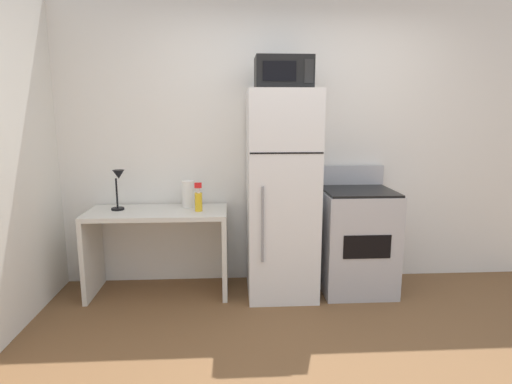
{
  "coord_description": "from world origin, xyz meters",
  "views": [
    {
      "loc": [
        -0.59,
        -2.25,
        1.58
      ],
      "look_at": [
        -0.39,
        1.1,
        0.95
      ],
      "focal_mm": 29.62,
      "sensor_mm": 36.0,
      "label": 1
    }
  ],
  "objects_px": {
    "refrigerator": "(282,195)",
    "microwave": "(283,73)",
    "spray_bottle": "(198,200)",
    "paper_towel_roll": "(188,194)",
    "desk_lamp": "(118,183)",
    "desk": "(158,235)",
    "oven_range": "(356,239)"
  },
  "relations": [
    {
      "from": "desk",
      "to": "desk_lamp",
      "type": "height_order",
      "value": "desk_lamp"
    },
    {
      "from": "paper_towel_roll",
      "to": "spray_bottle",
      "type": "bearing_deg",
      "value": -57.73
    },
    {
      "from": "desk_lamp",
      "to": "microwave",
      "type": "height_order",
      "value": "microwave"
    },
    {
      "from": "desk_lamp",
      "to": "oven_range",
      "type": "distance_m",
      "value": 2.15
    },
    {
      "from": "spray_bottle",
      "to": "desk_lamp",
      "type": "bearing_deg",
      "value": 173.64
    },
    {
      "from": "paper_towel_roll",
      "to": "microwave",
      "type": "bearing_deg",
      "value": -12.67
    },
    {
      "from": "paper_towel_roll",
      "to": "refrigerator",
      "type": "xyz_separation_m",
      "value": [
        0.82,
        -0.16,
        0.02
      ]
    },
    {
      "from": "spray_bottle",
      "to": "oven_range",
      "type": "xyz_separation_m",
      "value": [
        1.4,
        0.02,
        -0.38
      ]
    },
    {
      "from": "desk",
      "to": "paper_towel_roll",
      "type": "relative_size",
      "value": 5.01
    },
    {
      "from": "paper_towel_roll",
      "to": "microwave",
      "type": "distance_m",
      "value": 1.33
    },
    {
      "from": "desk",
      "to": "desk_lamp",
      "type": "xyz_separation_m",
      "value": [
        -0.33,
        0.03,
        0.46
      ]
    },
    {
      "from": "desk_lamp",
      "to": "oven_range",
      "type": "height_order",
      "value": "desk_lamp"
    },
    {
      "from": "spray_bottle",
      "to": "refrigerator",
      "type": "bearing_deg",
      "value": -0.05
    },
    {
      "from": "refrigerator",
      "to": "desk_lamp",
      "type": "bearing_deg",
      "value": 176.85
    },
    {
      "from": "desk",
      "to": "microwave",
      "type": "xyz_separation_m",
      "value": [
        1.08,
        -0.07,
        1.38
      ]
    },
    {
      "from": "spray_bottle",
      "to": "paper_towel_roll",
      "type": "bearing_deg",
      "value": 122.27
    },
    {
      "from": "desk_lamp",
      "to": "paper_towel_roll",
      "type": "height_order",
      "value": "desk_lamp"
    },
    {
      "from": "desk",
      "to": "refrigerator",
      "type": "relative_size",
      "value": 0.68
    },
    {
      "from": "refrigerator",
      "to": "oven_range",
      "type": "height_order",
      "value": "refrigerator"
    },
    {
      "from": "refrigerator",
      "to": "oven_range",
      "type": "relative_size",
      "value": 1.61
    },
    {
      "from": "microwave",
      "to": "spray_bottle",
      "type": "bearing_deg",
      "value": 178.25
    },
    {
      "from": "desk",
      "to": "oven_range",
      "type": "xyz_separation_m",
      "value": [
        1.76,
        -0.03,
        -0.06
      ]
    },
    {
      "from": "microwave",
      "to": "refrigerator",
      "type": "bearing_deg",
      "value": 90.32
    },
    {
      "from": "refrigerator",
      "to": "microwave",
      "type": "bearing_deg",
      "value": -89.68
    },
    {
      "from": "refrigerator",
      "to": "microwave",
      "type": "relative_size",
      "value": 3.85
    },
    {
      "from": "desk_lamp",
      "to": "paper_towel_roll",
      "type": "xyz_separation_m",
      "value": [
        0.59,
        0.09,
        -0.12
      ]
    },
    {
      "from": "desk",
      "to": "refrigerator",
      "type": "height_order",
      "value": "refrigerator"
    },
    {
      "from": "desk",
      "to": "microwave",
      "type": "height_order",
      "value": "microwave"
    },
    {
      "from": "spray_bottle",
      "to": "refrigerator",
      "type": "height_order",
      "value": "refrigerator"
    },
    {
      "from": "paper_towel_roll",
      "to": "oven_range",
      "type": "bearing_deg",
      "value": -5.53
    },
    {
      "from": "spray_bottle",
      "to": "oven_range",
      "type": "bearing_deg",
      "value": 0.7
    },
    {
      "from": "desk_lamp",
      "to": "paper_towel_roll",
      "type": "bearing_deg",
      "value": 8.3
    }
  ]
}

